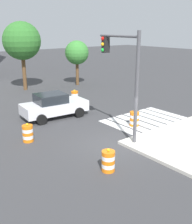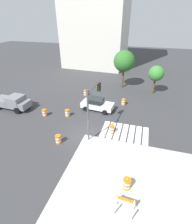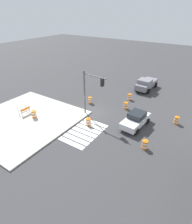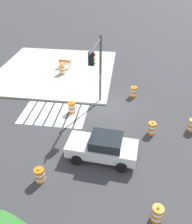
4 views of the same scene
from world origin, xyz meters
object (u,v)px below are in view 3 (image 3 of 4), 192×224
object	(u,v)px
construction_barricade	(25,110)
traffic_light_pole	(92,87)
pickup_truck	(146,84)
traffic_barrel_crosswalk_end	(90,100)
traffic_barrel_far_curb	(88,122)
sports_car	(136,119)
traffic_barrel_lane_center	(130,97)
traffic_barrel_median_near	(176,120)
traffic_barrel_near_corner	(145,145)
traffic_barrel_on_sidewalk	(34,114)
traffic_barrel_median_far	(126,106)

from	to	relation	value
construction_barricade	traffic_light_pole	distance (m)	9.08
pickup_truck	traffic_barrel_crosswalk_end	distance (m)	10.40
construction_barricade	traffic_barrel_far_curb	bearing A→B (deg)	107.14
sports_car	traffic_barrel_crosswalk_end	xyz separation A→B (m)	(-1.86, -7.71, -0.36)
sports_car	traffic_barrel_crosswalk_end	size ratio (longest dim) A/B	4.35
sports_car	construction_barricade	distance (m)	13.78
traffic_barrel_lane_center	traffic_barrel_median_near	bearing A→B (deg)	67.89
sports_car	traffic_barrel_near_corner	world-z (taller)	sports_car
traffic_barrel_far_curb	traffic_light_pole	size ratio (longest dim) A/B	0.19
traffic_barrel_crosswalk_end	construction_barricade	distance (m)	8.83
pickup_truck	traffic_barrel_near_corner	bearing A→B (deg)	20.09
sports_car	traffic_barrel_lane_center	xyz separation A→B (m)	(-5.99, -3.45, -0.36)
traffic_barrel_near_corner	traffic_barrel_on_sidewalk	bearing A→B (deg)	-80.98
traffic_light_pole	traffic_barrel_lane_center	bearing A→B (deg)	164.72
traffic_barrel_near_corner	traffic_light_pole	xyz separation A→B (m)	(-2.21, -7.72, 3.46)
traffic_barrel_median_far	traffic_barrel_lane_center	distance (m)	2.93
sports_car	pickup_truck	size ratio (longest dim) A/B	0.85
traffic_barrel_crosswalk_end	traffic_barrel_median_far	xyz separation A→B (m)	(-1.28, 4.97, 0.00)
traffic_barrel_near_corner	traffic_light_pole	bearing A→B (deg)	-105.94
traffic_light_pole	traffic_barrel_median_far	bearing A→B (deg)	147.83
traffic_barrel_on_sidewalk	construction_barricade	bearing A→B (deg)	-87.71
traffic_barrel_median_far	traffic_light_pole	size ratio (longest dim) A/B	0.19
traffic_light_pole	construction_barricade	bearing A→B (deg)	-58.87
traffic_barrel_median_near	traffic_barrel_on_sidewalk	world-z (taller)	traffic_barrel_on_sidewalk
sports_car	traffic_barrel_near_corner	xyz separation A→B (m)	(3.26, 2.34, -0.36)
pickup_truck	traffic_light_pole	size ratio (longest dim) A/B	0.95
traffic_barrel_near_corner	traffic_light_pole	distance (m)	8.74
sports_car	construction_barricade	bearing A→B (deg)	-66.70
traffic_barrel_median_far	traffic_barrel_near_corner	bearing A→B (deg)	38.40
traffic_barrel_median_near	traffic_barrel_crosswalk_end	bearing A→B (deg)	-84.28
traffic_barrel_crosswalk_end	traffic_barrel_far_curb	distance (m)	5.75
traffic_barrel_crosswalk_end	traffic_barrel_median_near	size ratio (longest dim) A/B	1.00
traffic_barrel_median_far	traffic_barrel_lane_center	world-z (taller)	same
sports_car	traffic_light_pole	distance (m)	6.30
traffic_barrel_crosswalk_end	pickup_truck	bearing A→B (deg)	152.39
sports_car	traffic_barrel_far_curb	size ratio (longest dim) A/B	4.35
pickup_truck	traffic_barrel_crosswalk_end	xyz separation A→B (m)	(9.20, -4.81, -0.52)
traffic_barrel_median_near	traffic_barrel_far_curb	distance (m)	10.33
sports_car	construction_barricade	world-z (taller)	sports_car
traffic_barrel_lane_center	traffic_barrel_far_curb	bearing A→B (deg)	-7.07
pickup_truck	traffic_barrel_on_sidewalk	size ratio (longest dim) A/B	5.11
traffic_barrel_crosswalk_end	traffic_barrel_on_sidewalk	world-z (taller)	traffic_barrel_on_sidewalk
traffic_barrel_crosswalk_end	traffic_barrel_median_far	bearing A→B (deg)	104.49
traffic_barrel_near_corner	traffic_barrel_lane_center	xyz separation A→B (m)	(-9.26, -5.80, 0.00)
pickup_truck	traffic_barrel_near_corner	size ratio (longest dim) A/B	5.11
traffic_barrel_far_curb	traffic_barrel_on_sidewalk	bearing A→B (deg)	-69.41
traffic_barrel_near_corner	construction_barricade	distance (m)	15.16
pickup_truck	traffic_barrel_on_sidewalk	bearing A→B (deg)	-26.32
traffic_barrel_crosswalk_end	construction_barricade	xyz separation A→B (m)	(7.31, -4.95, 0.27)
traffic_barrel_crosswalk_end	traffic_light_pole	xyz separation A→B (m)	(2.92, 2.33, 3.46)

